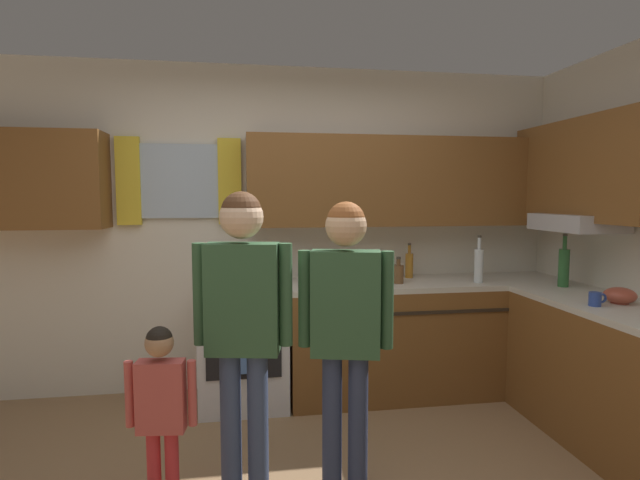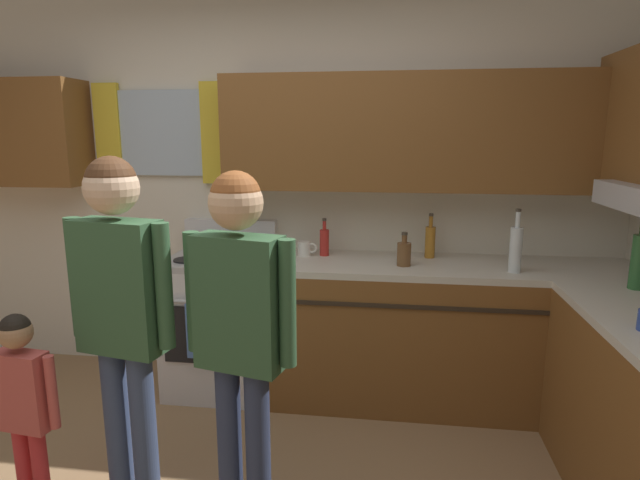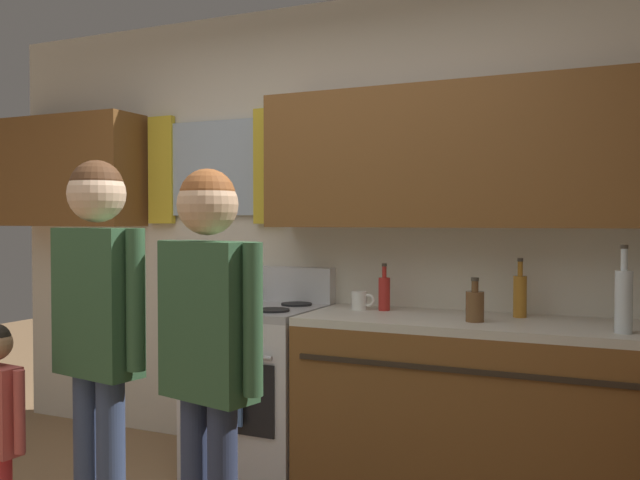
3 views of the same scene
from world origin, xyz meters
The scene contains 10 objects.
back_wall_unit centered at (0.08, 1.82, 1.46)m, with size 4.60×0.42×2.60m.
kitchen_counter_run centered at (1.49, 1.14, 0.45)m, with size 2.25×2.06×0.90m.
stove_oven centered at (-0.29, 1.54, 0.47)m, with size 0.64×0.67×1.10m.
bottle_squat_brown centered at (0.89, 1.46, 0.98)m, with size 0.08×0.08×0.21m.
bottle_tall_clear centered at (1.52, 1.40, 1.04)m, with size 0.07×0.07×0.37m.
bottle_oil_amber centered at (1.06, 1.70, 1.01)m, with size 0.06×0.06×0.29m.
bottle_sauce_red centered at (0.38, 1.67, 0.99)m, with size 0.06×0.06×0.25m.
mug_ceramic_white centered at (0.26, 1.64, 0.95)m, with size 0.13×0.08×0.09m.
adult_holding_child centered at (-0.29, 0.30, 1.00)m, with size 0.49×0.22×1.59m.
adult_in_plaid centered at (0.23, 0.27, 0.97)m, with size 0.47×0.22×1.54m.
Camera 3 is at (1.51, -1.66, 1.37)m, focal length 37.94 mm.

